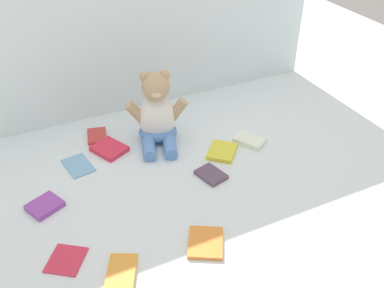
{
  "coord_description": "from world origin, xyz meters",
  "views": [
    {
      "loc": [
        -0.52,
        -1.16,
        0.93
      ],
      "look_at": [
        -0.02,
        -0.1,
        0.1
      ],
      "focal_mm": 41.28,
      "sensor_mm": 36.0,
      "label": 1
    }
  ],
  "objects": [
    {
      "name": "ground_plane",
      "position": [
        0.0,
        0.0,
        0.0
      ],
      "size": [
        3.2,
        3.2,
        0.0
      ],
      "primitive_type": "plane",
      "color": "silver"
    },
    {
      "name": "backdrop_drape",
      "position": [
        0.0,
        0.38,
        0.35
      ],
      "size": [
        1.5,
        0.03,
        0.7
      ],
      "primitive_type": "cube",
      "color": "silver",
      "rests_on": "ground_plane"
    },
    {
      "name": "teddy_bear",
      "position": [
        -0.05,
        0.11,
        0.1
      ],
      "size": [
        0.23,
        0.23,
        0.27
      ],
      "rotation": [
        0.0,
        0.0,
        -0.32
      ],
      "color": "white",
      "rests_on": "ground_plane"
    },
    {
      "name": "book_case_0",
      "position": [
        -0.49,
        -0.31,
        0.0
      ],
      "size": [
        0.13,
        0.13,
        0.01
      ],
      "primitive_type": "cube",
      "rotation": [
        0.0,
        0.0,
        2.53
      ],
      "color": "#CC2B44",
      "rests_on": "ground_plane"
    },
    {
      "name": "book_case_1",
      "position": [
        -0.37,
        -0.43,
        0.01
      ],
      "size": [
        0.12,
        0.15,
        0.01
      ],
      "primitive_type": "cube",
      "rotation": [
        0.0,
        0.0,
        2.69
      ],
      "color": "orange",
      "rests_on": "ground_plane"
    },
    {
      "name": "book_case_2",
      "position": [
        -0.26,
        0.22,
        0.01
      ],
      "size": [
        0.09,
        0.11,
        0.01
      ],
      "primitive_type": "cube",
      "rotation": [
        0.0,
        0.0,
        6.06
      ],
      "color": "#C03532",
      "rests_on": "ground_plane"
    },
    {
      "name": "book_case_3",
      "position": [
        0.12,
        -0.07,
        0.01
      ],
      "size": [
        0.14,
        0.14,
        0.02
      ],
      "primitive_type": "cube",
      "rotation": [
        0.0,
        0.0,
        5.55
      ],
      "color": "yellow",
      "rests_on": "ground_plane"
    },
    {
      "name": "book_case_4",
      "position": [
        -0.24,
        0.12,
        0.01
      ],
      "size": [
        0.13,
        0.14,
        0.02
      ],
      "primitive_type": "cube",
      "rotation": [
        0.0,
        0.0,
        0.45
      ],
      "color": "#D82843",
      "rests_on": "ground_plane"
    },
    {
      "name": "book_case_5",
      "position": [
        0.24,
        -0.06,
        0.01
      ],
      "size": [
        0.11,
        0.13,
        0.02
      ],
      "primitive_type": "cube",
      "rotation": [
        0.0,
        0.0,
        0.52
      ],
      "color": "white",
      "rests_on": "ground_plane"
    },
    {
      "name": "book_case_6",
      "position": [
        -0.36,
        0.08,
        0.0
      ],
      "size": [
        0.1,
        0.13,
        0.01
      ],
      "primitive_type": "cube",
      "rotation": [
        0.0,
        0.0,
        0.16
      ],
      "color": "#72A8D0",
      "rests_on": "ground_plane"
    },
    {
      "name": "book_case_7",
      "position": [
        0.02,
        -0.17,
        0.01
      ],
      "size": [
        0.09,
        0.11,
        0.01
      ],
      "primitive_type": "cube",
      "rotation": [
        0.0,
        0.0,
        0.27
      ],
      "color": "#553F55",
      "rests_on": "ground_plane"
    },
    {
      "name": "book_case_8",
      "position": [
        -0.13,
        -0.42,
        0.01
      ],
      "size": [
        0.14,
        0.15,
        0.01
      ],
      "primitive_type": "cube",
      "rotation": [
        0.0,
        0.0,
        2.63
      ],
      "color": "orange",
      "rests_on": "ground_plane"
    },
    {
      "name": "book_case_9",
      "position": [
        -0.5,
        -0.08,
        0.01
      ],
      "size": [
        0.12,
        0.11,
        0.02
      ],
      "primitive_type": "cube",
      "rotation": [
        0.0,
        0.0,
        2.0
      ],
      "color": "purple",
      "rests_on": "ground_plane"
    }
  ]
}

